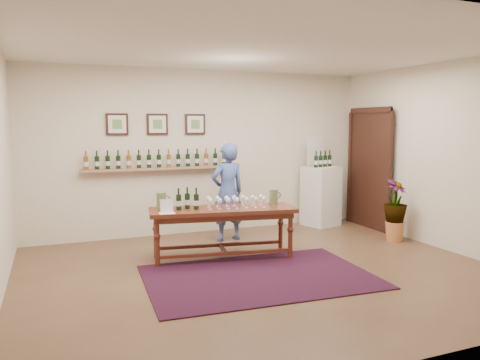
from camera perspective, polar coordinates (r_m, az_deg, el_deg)
name	(u,v)px	position (r m, az deg, el deg)	size (l,w,h in m)	color
ground	(263,272)	(6.09, 2.87, -11.17)	(6.00, 6.00, 0.00)	#4E3722
room_shell	(328,167)	(8.48, 10.63, 1.55)	(6.00, 6.00, 6.00)	beige
rug	(259,277)	(5.90, 2.35, -11.70)	(2.76, 1.84, 0.01)	#440C14
tasting_table	(223,216)	(6.56, -2.12, -4.36)	(2.10, 0.97, 0.72)	#4D2713
table_glasses	(236,202)	(6.58, -0.46, -2.65)	(1.17, 0.27, 0.16)	white
table_bottles	(187,198)	(6.46, -6.43, -2.24)	(0.28, 0.16, 0.30)	black
pitcher_left	(161,201)	(6.47, -9.57, -2.55)	(0.15, 0.15, 0.24)	#5A6840
pitcher_right	(274,197)	(6.81, 4.12, -2.06)	(0.14, 0.14, 0.23)	#5A6840
menu_card	(167,206)	(6.22, -8.95, -3.18)	(0.20, 0.15, 0.18)	silver
display_pedestal	(321,196)	(8.85, 9.82, -1.93)	(0.55, 0.55, 1.10)	white
pedestal_bottles	(323,160)	(8.70, 10.07, 2.46)	(0.27, 0.07, 0.27)	black
info_sign	(316,151)	(8.83, 9.20, 3.50)	(0.41, 0.02, 0.57)	silver
potted_plant	(395,210)	(7.93, 18.41, -3.51)	(0.62, 0.62, 0.87)	#C37241
person	(228,192)	(7.55, -1.53, -1.50)	(0.58, 0.38, 1.58)	#3E5493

